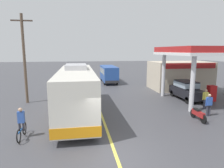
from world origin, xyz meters
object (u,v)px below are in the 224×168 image
object	(u,v)px
car_at_pump	(186,89)
motorcycle_parked_forecourt	(198,114)
pedestrian_by_shop	(209,104)
coach_bus_main	(77,91)
minibus_opposing_lane	(109,73)
cyclist_on_shoulder	(21,124)
pedestrian_near_pump	(206,98)

from	to	relation	value
car_at_pump	motorcycle_parked_forecourt	xyz separation A→B (m)	(-2.36, -5.69, -0.57)
car_at_pump	pedestrian_by_shop	world-z (taller)	car_at_pump
coach_bus_main	pedestrian_by_shop	bearing A→B (deg)	-12.89
motorcycle_parked_forecourt	car_at_pump	bearing A→B (deg)	67.48
coach_bus_main	minibus_opposing_lane	size ratio (longest dim) A/B	1.80
cyclist_on_shoulder	pedestrian_near_pump	distance (m)	13.74
car_at_pump	motorcycle_parked_forecourt	size ratio (longest dim) A/B	2.33
minibus_opposing_lane	motorcycle_parked_forecourt	distance (m)	17.66
car_at_pump	pedestrian_near_pump	size ratio (longest dim) A/B	2.53
coach_bus_main	car_at_pump	distance (m)	10.98
motorcycle_parked_forecourt	pedestrian_by_shop	bearing A→B (deg)	29.14
coach_bus_main	pedestrian_by_shop	xyz separation A→B (m)	(9.52, -2.18, -0.79)
car_at_pump	cyclist_on_shoulder	bearing A→B (deg)	-153.86
car_at_pump	pedestrian_near_pump	distance (m)	3.35
minibus_opposing_lane	pedestrian_by_shop	world-z (taller)	minibus_opposing_lane
cyclist_on_shoulder	pedestrian_by_shop	world-z (taller)	cyclist_on_shoulder
car_at_pump	cyclist_on_shoulder	world-z (taller)	car_at_pump
car_at_pump	pedestrian_by_shop	bearing A→B (deg)	-102.14
minibus_opposing_lane	pedestrian_near_pump	xyz separation A→B (m)	(5.77, -14.90, -0.54)
car_at_pump	cyclist_on_shoulder	distance (m)	15.10
cyclist_on_shoulder	pedestrian_near_pump	size ratio (longest dim) A/B	1.10
pedestrian_by_shop	car_at_pump	bearing A→B (deg)	77.86
coach_bus_main	minibus_opposing_lane	xyz separation A→B (m)	(4.60, 14.36, -0.25)
coach_bus_main	car_at_pump	world-z (taller)	coach_bus_main
pedestrian_near_pump	cyclist_on_shoulder	bearing A→B (deg)	-166.05
coach_bus_main	pedestrian_near_pump	bearing A→B (deg)	-3.02
pedestrian_by_shop	minibus_opposing_lane	bearing A→B (deg)	106.59
car_at_pump	minibus_opposing_lane	size ratio (longest dim) A/B	0.69
cyclist_on_shoulder	coach_bus_main	bearing A→B (deg)	52.51
car_at_pump	motorcycle_parked_forecourt	distance (m)	6.19
coach_bus_main	motorcycle_parked_forecourt	distance (m)	8.82
cyclist_on_shoulder	pedestrian_by_shop	bearing A→B (deg)	7.67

